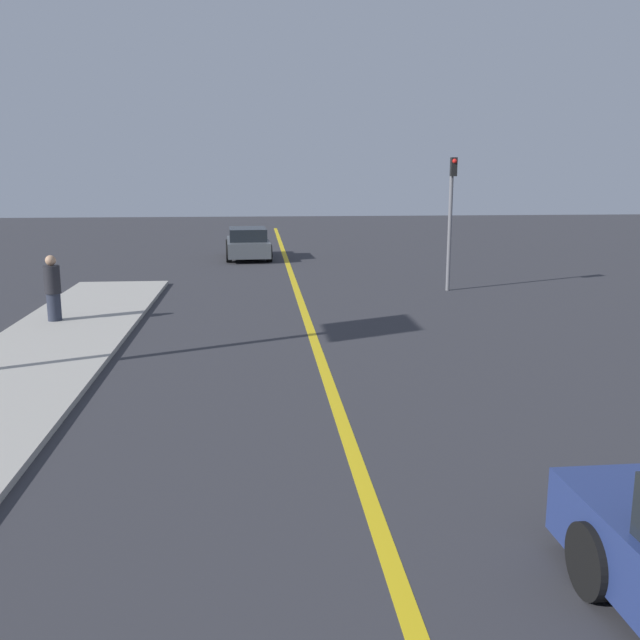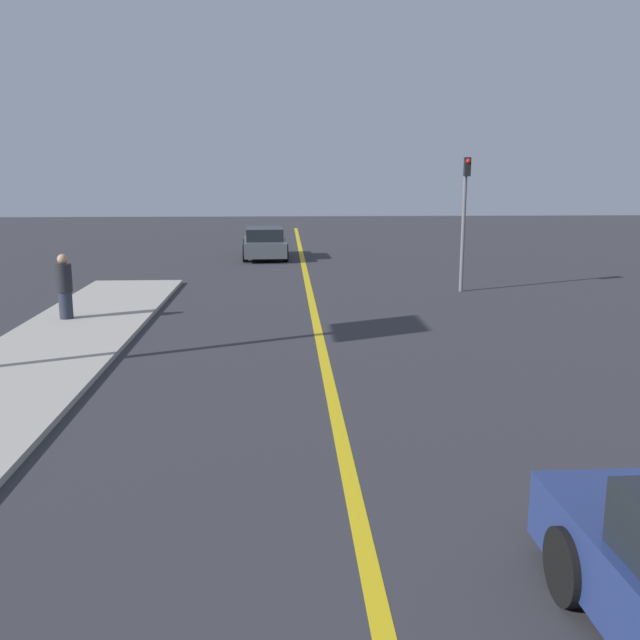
% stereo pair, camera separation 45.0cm
% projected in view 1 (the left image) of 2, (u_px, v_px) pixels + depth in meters
% --- Properties ---
extents(road_center_line, '(0.20, 60.00, 0.01)m').
position_uv_depth(road_center_line, '(311.00, 332.00, 16.40)').
color(road_center_line, gold).
rests_on(road_center_line, ground_plane).
extents(car_ahead_center, '(1.98, 3.97, 1.30)m').
position_uv_depth(car_ahead_center, '(248.00, 244.00, 29.85)').
color(car_ahead_center, '#4C5156').
rests_on(car_ahead_center, ground_plane).
extents(pedestrian_mid_group, '(0.38, 0.38, 1.57)m').
position_uv_depth(pedestrian_mid_group, '(53.00, 288.00, 16.96)').
color(pedestrian_mid_group, '#282D3D').
rests_on(pedestrian_mid_group, sidewalk_left).
extents(traffic_light, '(0.18, 0.40, 4.02)m').
position_uv_depth(traffic_light, '(451.00, 210.00, 21.49)').
color(traffic_light, slate).
rests_on(traffic_light, ground_plane).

